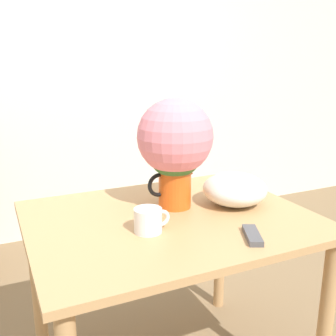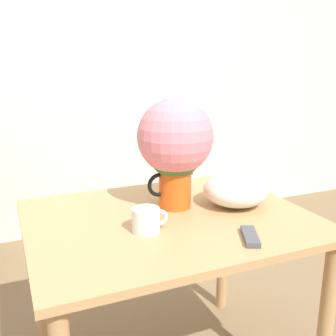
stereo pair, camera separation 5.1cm
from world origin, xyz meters
name	(u,v)px [view 1 (the left image)]	position (x,y,z in m)	size (l,w,h in m)	color
wall_back	(66,76)	(0.00, 1.91, 1.30)	(8.00, 0.05, 2.60)	silver
table	(170,243)	(0.03, 0.07, 0.67)	(1.13, 0.90, 0.79)	tan
flower_vase	(175,144)	(0.10, 0.16, 1.07)	(0.32, 0.32, 0.47)	#E05619
coffee_mug	(149,220)	(-0.10, -0.03, 0.84)	(0.14, 0.10, 0.09)	white
white_bowl	(235,189)	(0.35, 0.08, 0.86)	(0.28, 0.28, 0.14)	silver
remote_control	(252,235)	(0.21, -0.24, 0.80)	(0.11, 0.16, 0.02)	#4C4C51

